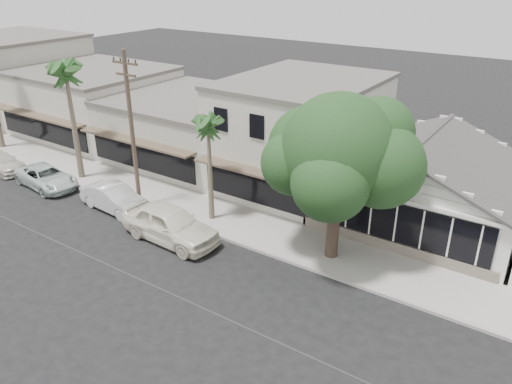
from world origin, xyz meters
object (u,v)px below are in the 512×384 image
Objects in this scene: car_0 at (170,224)px; shade_tree at (339,153)px; car_2 at (46,177)px; utility_pole at (132,129)px; car_3 at (0,162)px; car_1 at (115,198)px.

shade_tree is (7.53, 3.30, 4.38)m from car_0.
car_0 is at bearing -86.87° from car_2.
car_0 is (4.07, -1.77, -3.85)m from utility_pole.
utility_pole is 2.06× the size of car_3.
car_1 reaches higher than car_2.
car_1 is at bearing -82.15° from car_2.
car_2 is at bearing -171.68° from shade_tree.
utility_pole is 12.80m from car_3.
shade_tree reaches higher than car_1.
utility_pole reaches higher than car_2.
car_2 is 5.00m from car_3.
utility_pole is at bearing -81.18° from car_3.
utility_pole is at bearing -172.52° from shade_tree.
car_0 is 16.12m from car_3.
car_0 is 0.68× the size of shade_tree.
car_3 is 24.26m from shade_tree.
car_1 is at bearing 83.64° from car_0.
utility_pole reaches higher than car_1.
utility_pole is 5.88m from car_0.
car_1 is (-5.00, 0.76, -0.19)m from car_0.
car_1 is 11.11m from car_3.
car_3 is at bearing 94.97° from car_1.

